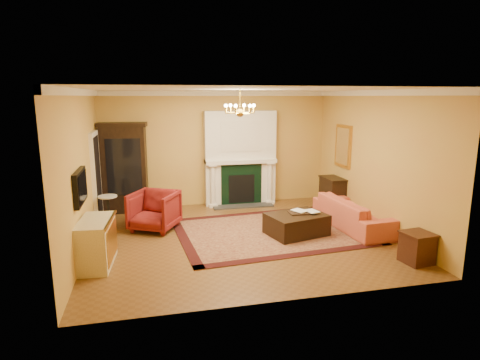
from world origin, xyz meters
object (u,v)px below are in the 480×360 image
object	(u,v)px
china_cabinet	(125,170)
wingback_armchair	(154,209)
coral_sofa	(354,208)
commode	(96,243)
console_table	(332,194)
leather_ottoman	(296,224)
pedestal_table	(108,209)
end_table	(417,249)

from	to	relation	value
china_cabinet	wingback_armchair	bearing A→B (deg)	-61.96
china_cabinet	coral_sofa	bearing A→B (deg)	-20.70
commode	console_table	bearing A→B (deg)	27.09
wingback_armchair	console_table	xyz separation A→B (m)	(4.49, 0.60, -0.07)
console_table	leather_ottoman	xyz separation A→B (m)	(-1.59, -1.63, -0.17)
pedestal_table	leather_ottoman	size ratio (longest dim) A/B	0.63
china_cabinet	console_table	xyz separation A→B (m)	(5.16, -1.01, -0.67)
console_table	leather_ottoman	bearing A→B (deg)	-136.86
console_table	end_table	bearing A→B (deg)	-93.45
pedestal_table	console_table	distance (m)	5.49
pedestal_table	commode	size ratio (longest dim) A/B	0.68
pedestal_table	console_table	xyz separation A→B (m)	(5.48, 0.26, -0.02)
pedestal_table	console_table	world-z (taller)	console_table
commode	leather_ottoman	world-z (taller)	commode
china_cabinet	end_table	xyz separation A→B (m)	(5.10, -4.48, -0.81)
commode	leather_ottoman	bearing A→B (deg)	14.19
leather_ottoman	end_table	bearing A→B (deg)	-64.44
wingback_armchair	coral_sofa	size ratio (longest dim) A/B	0.42
pedestal_table	leather_ottoman	xyz separation A→B (m)	(3.89, -1.36, -0.19)
china_cabinet	coral_sofa	xyz separation A→B (m)	(4.97, -2.46, -0.63)
china_cabinet	leather_ottoman	size ratio (longest dim) A/B	1.84
commode	console_table	xyz separation A→B (m)	(5.51, 2.30, -0.00)
end_table	leather_ottoman	size ratio (longest dim) A/B	0.45
coral_sofa	console_table	distance (m)	1.47
china_cabinet	leather_ottoman	distance (m)	4.51
wingback_armchair	end_table	world-z (taller)	wingback_armchair
wingback_armchair	leather_ottoman	distance (m)	3.08
china_cabinet	commode	xyz separation A→B (m)	(-0.35, -3.31, -0.67)
commode	end_table	xyz separation A→B (m)	(5.45, -1.17, -0.14)
china_cabinet	end_table	world-z (taller)	china_cabinet
china_cabinet	leather_ottoman	xyz separation A→B (m)	(3.56, -2.64, -0.84)
leather_ottoman	wingback_armchair	bearing A→B (deg)	146.35
coral_sofa	end_table	distance (m)	2.03
end_table	pedestal_table	bearing A→B (deg)	149.39
console_table	leather_ottoman	distance (m)	2.28
wingback_armchair	leather_ottoman	world-z (taller)	wingback_armchair
china_cabinet	wingback_armchair	distance (m)	1.85
end_table	coral_sofa	bearing A→B (deg)	93.56
console_table	wingback_armchair	bearing A→B (deg)	-174.80
coral_sofa	leather_ottoman	bearing A→B (deg)	93.15
wingback_armchair	console_table	size ratio (longest dim) A/B	1.16
china_cabinet	pedestal_table	xyz separation A→B (m)	(-0.32, -1.27, -0.65)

